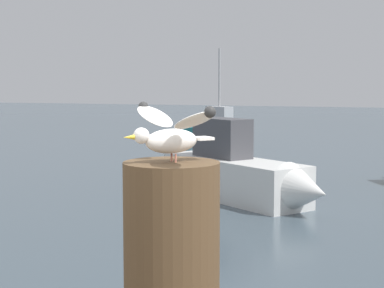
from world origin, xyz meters
name	(u,v)px	position (x,y,z in m)	size (l,w,h in m)	color
mooring_post	(172,258)	(-0.06, -0.35, 1.81)	(0.39, 0.39, 0.80)	#4C3823
seagull	(171,132)	(-0.07, -0.35, 2.33)	(0.52, 0.48, 0.24)	#C67560
boat_white	(244,175)	(-2.55, 10.23, 0.56)	(4.28, 3.42, 1.74)	silver
boat_teal	(210,133)	(-6.83, 21.23, 0.49)	(3.58, 2.51, 3.74)	#1E7075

